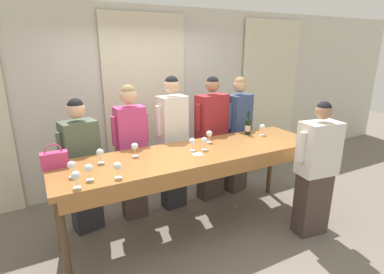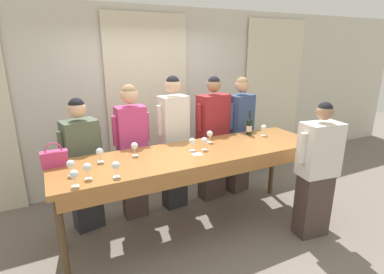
% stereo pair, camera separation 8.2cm
% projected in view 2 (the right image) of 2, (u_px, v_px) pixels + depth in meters
% --- Properties ---
extents(ground_plane, '(18.00, 18.00, 0.00)m').
position_uv_depth(ground_plane, '(195.00, 230.00, 3.76)').
color(ground_plane, '#70665B').
extents(wall_back, '(12.00, 0.06, 2.80)m').
position_uv_depth(wall_back, '(147.00, 99.00, 4.78)').
color(wall_back, beige).
rests_on(wall_back, ground_plane).
extents(curtain_panel_center, '(1.32, 0.03, 2.69)m').
position_uv_depth(curtain_panel_center, '(149.00, 103.00, 4.74)').
color(curtain_panel_center, beige).
rests_on(curtain_panel_center, ground_plane).
extents(curtain_panel_right, '(1.32, 0.03, 2.69)m').
position_uv_depth(curtain_panel_right, '(273.00, 93.00, 5.83)').
color(curtain_panel_right, beige).
rests_on(curtain_panel_right, ground_plane).
extents(tasting_bar, '(3.16, 0.86, 1.04)m').
position_uv_depth(tasting_bar, '(196.00, 159.00, 3.46)').
color(tasting_bar, '#9E6633').
rests_on(tasting_bar, ground_plane).
extents(wine_bottle, '(0.07, 0.07, 0.33)m').
position_uv_depth(wine_bottle, '(249.00, 126.00, 4.06)').
color(wine_bottle, black).
rests_on(wine_bottle, tasting_bar).
extents(handbag, '(0.25, 0.11, 0.25)m').
position_uv_depth(handbag, '(54.00, 158.00, 3.00)').
color(handbag, '#C63870').
rests_on(handbag, tasting_bar).
extents(wine_glass_front_left, '(0.08, 0.08, 0.15)m').
position_uv_depth(wine_glass_front_left, '(87.00, 168.00, 2.71)').
color(wine_glass_front_left, white).
rests_on(wine_glass_front_left, tasting_bar).
extents(wine_glass_front_mid, '(0.08, 0.08, 0.15)m').
position_uv_depth(wine_glass_front_mid, '(100.00, 152.00, 3.10)').
color(wine_glass_front_mid, white).
rests_on(wine_glass_front_mid, tasting_bar).
extents(wine_glass_front_right, '(0.08, 0.08, 0.15)m').
position_uv_depth(wine_glass_front_right, '(71.00, 164.00, 2.78)').
color(wine_glass_front_right, white).
rests_on(wine_glass_front_right, tasting_bar).
extents(wine_glass_center_left, '(0.08, 0.08, 0.15)m').
position_uv_depth(wine_glass_center_left, '(74.00, 175.00, 2.56)').
color(wine_glass_center_left, white).
rests_on(wine_glass_center_left, tasting_bar).
extents(wine_glass_center_mid, '(0.08, 0.08, 0.15)m').
position_uv_depth(wine_glass_center_mid, '(210.00, 134.00, 3.74)').
color(wine_glass_center_mid, white).
rests_on(wine_glass_center_mid, tasting_bar).
extents(wine_glass_center_right, '(0.08, 0.08, 0.15)m').
position_uv_depth(wine_glass_center_right, '(134.00, 146.00, 3.29)').
color(wine_glass_center_right, white).
rests_on(wine_glass_center_right, tasting_bar).
extents(wine_glass_back_left, '(0.08, 0.08, 0.15)m').
position_uv_depth(wine_glass_back_left, '(264.00, 128.00, 4.03)').
color(wine_glass_back_left, white).
rests_on(wine_glass_back_left, tasting_bar).
extents(wine_glass_back_mid, '(0.08, 0.08, 0.15)m').
position_uv_depth(wine_glass_back_mid, '(192.00, 142.00, 3.44)').
color(wine_glass_back_mid, white).
rests_on(wine_glass_back_mid, tasting_bar).
extents(wine_glass_back_right, '(0.08, 0.08, 0.15)m').
position_uv_depth(wine_glass_back_right, '(116.00, 166.00, 2.75)').
color(wine_glass_back_right, white).
rests_on(wine_glass_back_right, tasting_bar).
extents(wine_glass_near_host, '(0.08, 0.08, 0.15)m').
position_uv_depth(wine_glass_near_host, '(204.00, 141.00, 3.47)').
color(wine_glass_near_host, white).
rests_on(wine_glass_near_host, tasting_bar).
extents(napkin, '(0.12, 0.12, 0.00)m').
position_uv_depth(napkin, '(197.00, 154.00, 3.36)').
color(napkin, white).
rests_on(napkin, tasting_bar).
extents(guest_olive_jacket, '(0.50, 0.34, 1.65)m').
position_uv_depth(guest_olive_jacket, '(83.00, 165.00, 3.58)').
color(guest_olive_jacket, '#28282D').
rests_on(guest_olive_jacket, ground_plane).
extents(guest_pink_top, '(0.47, 0.23, 1.77)m').
position_uv_depth(guest_pink_top, '(132.00, 150.00, 3.82)').
color(guest_pink_top, '#473833').
rests_on(guest_pink_top, ground_plane).
extents(guest_cream_sweater, '(0.48, 0.28, 1.85)m').
position_uv_depth(guest_cream_sweater, '(174.00, 142.00, 4.06)').
color(guest_cream_sweater, '#28282D').
rests_on(guest_cream_sweater, ground_plane).
extents(guest_striped_shirt, '(0.57, 0.31, 1.82)m').
position_uv_depth(guest_striped_shirt, '(213.00, 139.00, 4.34)').
color(guest_striped_shirt, '#473833').
rests_on(guest_striped_shirt, ground_plane).
extents(guest_navy_coat, '(0.49, 0.32, 1.79)m').
position_uv_depth(guest_navy_coat, '(240.00, 134.00, 4.54)').
color(guest_navy_coat, '#473833').
rests_on(guest_navy_coat, ground_plane).
extents(host_pouring, '(0.55, 0.33, 1.63)m').
position_uv_depth(host_pouring, '(317.00, 172.00, 3.45)').
color(host_pouring, '#473833').
rests_on(host_pouring, ground_plane).
extents(potted_plant, '(0.34, 0.34, 0.67)m').
position_uv_depth(potted_plant, '(261.00, 148.00, 5.65)').
color(potted_plant, '#4C4C51').
rests_on(potted_plant, ground_plane).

